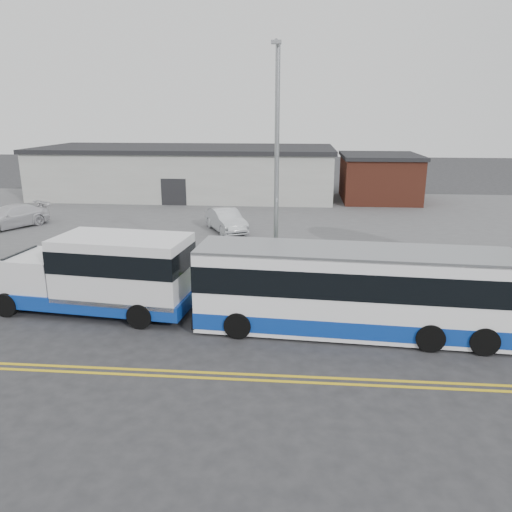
# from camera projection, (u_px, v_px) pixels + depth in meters

# --- Properties ---
(ground) EXTENTS (140.00, 140.00, 0.00)m
(ground) POSITION_uv_depth(u_px,v_px,m) (189.00, 318.00, 18.10)
(ground) COLOR #28282B
(ground) RESTS_ON ground
(lane_line_north) EXTENTS (70.00, 0.12, 0.01)m
(lane_line_north) POSITION_uv_depth(u_px,v_px,m) (160.00, 371.00, 14.42)
(lane_line_north) COLOR gold
(lane_line_north) RESTS_ON ground
(lane_line_south) EXTENTS (70.00, 0.12, 0.01)m
(lane_line_south) POSITION_uv_depth(u_px,v_px,m) (157.00, 376.00, 14.13)
(lane_line_south) COLOR gold
(lane_line_south) RESTS_ON ground
(curb) EXTENTS (80.00, 0.30, 0.15)m
(curb) POSITION_uv_depth(u_px,v_px,m) (195.00, 305.00, 19.14)
(curb) COLOR #9E9B93
(curb) RESTS_ON ground
(verge) EXTENTS (80.00, 3.30, 0.10)m
(verge) POSITION_uv_depth(u_px,v_px,m) (204.00, 290.00, 20.87)
(verge) COLOR #29541C
(verge) RESTS_ON ground
(parking_lot) EXTENTS (80.00, 25.00, 0.10)m
(parking_lot) POSITION_uv_depth(u_px,v_px,m) (242.00, 220.00, 34.36)
(parking_lot) COLOR #4C4C4F
(parking_lot) RESTS_ON ground
(commercial_building) EXTENTS (25.40, 10.40, 4.35)m
(commercial_building) POSITION_uv_depth(u_px,v_px,m) (187.00, 172.00, 43.84)
(commercial_building) COLOR #9E9E99
(commercial_building) RESTS_ON ground
(brick_wing) EXTENTS (6.30, 7.30, 3.90)m
(brick_wing) POSITION_uv_depth(u_px,v_px,m) (379.00, 178.00, 41.58)
(brick_wing) COLOR brown
(brick_wing) RESTS_ON ground
(streetlight_near) EXTENTS (0.35, 1.53, 9.50)m
(streetlight_near) POSITION_uv_depth(u_px,v_px,m) (277.00, 166.00, 19.02)
(streetlight_near) COLOR gray
(streetlight_near) RESTS_ON verge
(shuttle_bus) EXTENTS (7.86, 3.33, 2.93)m
(shuttle_bus) POSITION_uv_depth(u_px,v_px,m) (105.00, 272.00, 18.28)
(shuttle_bus) COLOR #0D3495
(shuttle_bus) RESTS_ON ground
(transit_bus) EXTENTS (10.55, 3.11, 2.89)m
(transit_bus) POSITION_uv_depth(u_px,v_px,m) (351.00, 291.00, 16.64)
(transit_bus) COLOR white
(transit_bus) RESTS_ON ground
(parked_car_a) EXTENTS (3.28, 4.48, 1.41)m
(parked_car_a) POSITION_uv_depth(u_px,v_px,m) (226.00, 220.00, 30.72)
(parked_car_a) COLOR silver
(parked_car_a) RESTS_ON parking_lot
(parked_car_b) EXTENTS (4.21, 5.21, 1.42)m
(parked_car_b) POSITION_uv_depth(u_px,v_px,m) (10.00, 217.00, 31.69)
(parked_car_b) COLOR silver
(parked_car_b) RESTS_ON parking_lot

